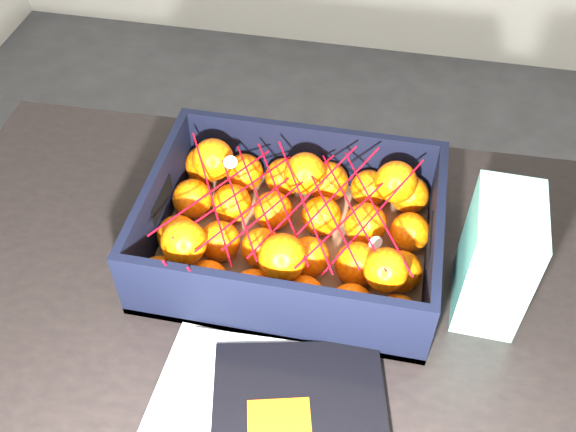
# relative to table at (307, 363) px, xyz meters

# --- Properties ---
(table) EXTENTS (1.23, 0.84, 0.75)m
(table) POSITION_rel_table_xyz_m (0.00, 0.00, 0.00)
(table) COLOR black
(table) RESTS_ON ground
(produce_crate) EXTENTS (0.41, 0.31, 0.12)m
(produce_crate) POSITION_rel_table_xyz_m (-0.05, 0.12, 0.14)
(produce_crate) COLOR brown
(produce_crate) RESTS_ON table
(clementine_heap) EXTENTS (0.39, 0.29, 0.11)m
(clementine_heap) POSITION_rel_table_xyz_m (-0.05, 0.12, 0.15)
(clementine_heap) COLOR #FA5D05
(clementine_heap) RESTS_ON produce_crate
(mesh_net) EXTENTS (0.34, 0.27, 0.09)m
(mesh_net) POSITION_rel_table_xyz_m (-0.05, 0.12, 0.20)
(mesh_net) COLOR red
(mesh_net) RESTS_ON clementine_heap
(retail_carton) EXTENTS (0.09, 0.13, 0.19)m
(retail_carton) POSITION_rel_table_xyz_m (0.23, 0.09, 0.19)
(retail_carton) COLOR silver
(retail_carton) RESTS_ON table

